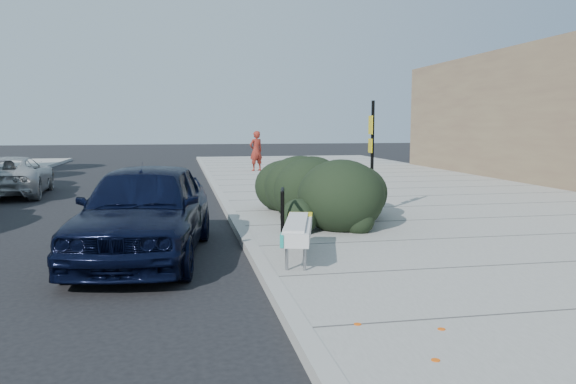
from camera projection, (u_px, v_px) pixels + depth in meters
name	position (u px, v px, depth m)	size (l,w,h in m)	color
ground	(271.00, 288.00, 7.74)	(120.00, 120.00, 0.00)	black
sidewalk_near	(465.00, 214.00, 13.66)	(11.20, 50.00, 0.15)	gray
curb_near	(235.00, 221.00, 12.60)	(0.22, 50.00, 0.17)	#9E9E99
bench	(298.00, 229.00, 8.75)	(0.89, 1.97, 0.59)	gray
bike_rack	(283.00, 209.00, 10.14)	(0.17, 0.64, 0.94)	black
sign_post	(372.00, 150.00, 13.02)	(0.10, 0.31, 2.64)	black
hedge	(323.00, 182.00, 12.77)	(2.09, 4.18, 1.57)	black
sedan_navy	(145.00, 210.00, 9.44)	(1.92, 4.76, 1.62)	black
suv_silver	(12.00, 176.00, 17.83)	(2.07, 4.49, 1.25)	#A9ABAE
pedestrian	(256.00, 151.00, 25.64)	(0.66, 0.43, 1.82)	maroon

